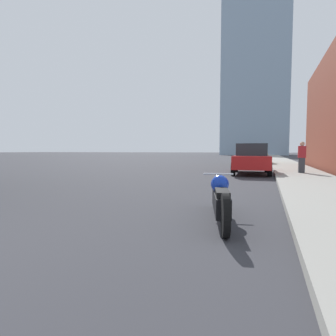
{
  "coord_description": "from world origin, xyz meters",
  "views": [
    {
      "loc": [
        4.33,
        -0.29,
        1.26
      ],
      "look_at": [
        1.86,
        6.24,
        0.8
      ],
      "focal_mm": 28.0,
      "sensor_mm": 36.0,
      "label": 1
    }
  ],
  "objects_px": {
    "parked_car_red": "(251,159)",
    "parked_car_yellow": "(256,155)",
    "motorcycle": "(221,198)",
    "pedestrian": "(302,157)"
  },
  "relations": [
    {
      "from": "parked_car_red",
      "to": "pedestrian",
      "type": "distance_m",
      "value": 2.47
    },
    {
      "from": "parked_car_red",
      "to": "parked_car_yellow",
      "type": "distance_m",
      "value": 10.68
    },
    {
      "from": "parked_car_red",
      "to": "parked_car_yellow",
      "type": "relative_size",
      "value": 1.07
    },
    {
      "from": "motorcycle",
      "to": "parked_car_red",
      "type": "height_order",
      "value": "parked_car_red"
    },
    {
      "from": "motorcycle",
      "to": "parked_car_yellow",
      "type": "xyz_separation_m",
      "value": [
        -0.14,
        20.95,
        0.46
      ]
    },
    {
      "from": "motorcycle",
      "to": "parked_car_red",
      "type": "bearing_deg",
      "value": 76.76
    },
    {
      "from": "parked_car_red",
      "to": "pedestrian",
      "type": "height_order",
      "value": "pedestrian"
    },
    {
      "from": "parked_car_yellow",
      "to": "motorcycle",
      "type": "bearing_deg",
      "value": -87.3
    },
    {
      "from": "motorcycle",
      "to": "parked_car_yellow",
      "type": "height_order",
      "value": "parked_car_yellow"
    },
    {
      "from": "motorcycle",
      "to": "parked_car_red",
      "type": "distance_m",
      "value": 10.28
    }
  ]
}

